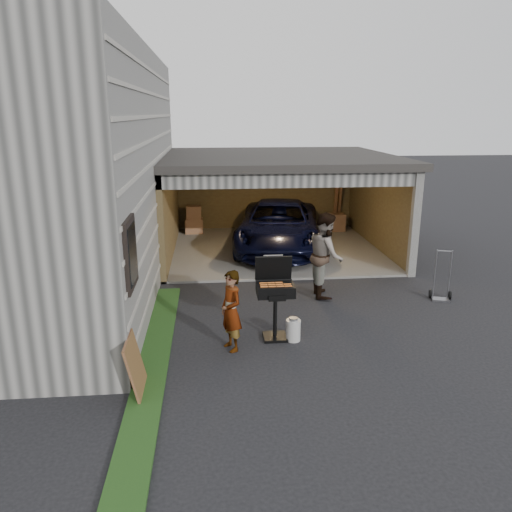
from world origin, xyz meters
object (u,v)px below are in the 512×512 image
Objects in this scene: minivan at (279,227)px; bbq_grill at (275,292)px; plywood_panel at (136,367)px; man at (326,255)px; woman at (231,311)px; propane_tank at (293,330)px; hand_truck at (441,290)px.

minivan is 6.22m from bbq_grill.
bbq_grill is at bearing 36.87° from plywood_panel.
man is 5.44m from plywood_panel.
woman is at bearing 142.10° from man.
bbq_grill reaches higher than woman.
propane_tank is 0.35× the size of hand_truck.
hand_truck reaches higher than plywood_panel.
minivan is 4.03m from man.
man is (0.53, -3.99, 0.25)m from minivan.
bbq_grill is 4.38m from hand_truck.
plywood_panel is at bearing -102.27° from minivan.
bbq_grill is 3.77× the size of propane_tank.
hand_truck is (6.32, 3.37, -0.22)m from plywood_panel.
propane_tank is at bearing -24.85° from bbq_grill.
plywood_panel is at bearing -149.03° from propane_tank.
minivan is 12.74× the size of propane_tank.
woman is 3.63× the size of propane_tank.
minivan is at bearing 141.55° from hand_truck.
plywood_panel is 7.17m from hand_truck.
propane_tank is (-0.58, -6.30, -0.51)m from minivan.
man is 4.80× the size of propane_tank.
minivan is 4.49× the size of hand_truck.
man reaches higher than plywood_panel.
man is at bearing -72.45° from minivan.
minivan is at bearing 81.57° from bbq_grill.
woman reaches higher than hand_truck.
woman is 1.28× the size of hand_truck.
minivan is 8.53m from plywood_panel.
man is (2.27, 2.56, 0.24)m from woman.
minivan reaches higher than hand_truck.
hand_truck is at bearing 22.22° from bbq_grill.
propane_tank is at bearing 157.91° from man.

